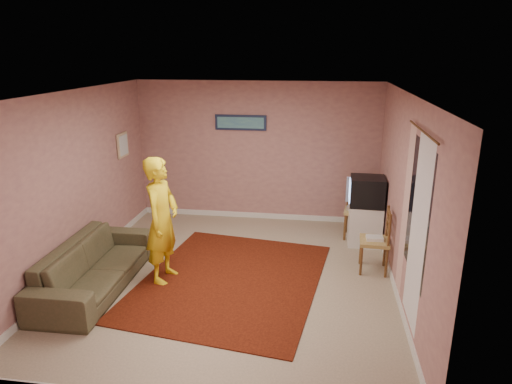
# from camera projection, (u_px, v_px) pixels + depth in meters

# --- Properties ---
(ground) EXTENTS (5.00, 5.00, 0.00)m
(ground) POSITION_uv_depth(u_px,v_px,m) (232.00, 278.00, 6.51)
(ground) COLOR tan
(ground) RESTS_ON ground
(wall_back) EXTENTS (4.50, 0.02, 2.60)m
(wall_back) POSITION_uv_depth(u_px,v_px,m) (257.00, 152.00, 8.49)
(wall_back) COLOR tan
(wall_back) RESTS_ON ground
(wall_front) EXTENTS (4.50, 0.02, 2.60)m
(wall_front) POSITION_uv_depth(u_px,v_px,m) (172.00, 280.00, 3.76)
(wall_front) COLOR tan
(wall_front) RESTS_ON ground
(wall_left) EXTENTS (0.02, 5.00, 2.60)m
(wall_left) POSITION_uv_depth(u_px,v_px,m) (75.00, 185.00, 6.43)
(wall_left) COLOR tan
(wall_left) RESTS_ON ground
(wall_right) EXTENTS (0.02, 5.00, 2.60)m
(wall_right) POSITION_uv_depth(u_px,v_px,m) (404.00, 199.00, 5.82)
(wall_right) COLOR tan
(wall_right) RESTS_ON ground
(ceiling) EXTENTS (4.50, 5.00, 0.02)m
(ceiling) POSITION_uv_depth(u_px,v_px,m) (229.00, 93.00, 5.74)
(ceiling) COLOR silver
(ceiling) RESTS_ON wall_back
(baseboard_back) EXTENTS (4.50, 0.02, 0.10)m
(baseboard_back) POSITION_uv_depth(u_px,v_px,m) (257.00, 215.00, 8.85)
(baseboard_back) COLOR silver
(baseboard_back) RESTS_ON ground
(baseboard_left) EXTENTS (0.02, 5.00, 0.10)m
(baseboard_left) POSITION_uv_depth(u_px,v_px,m) (85.00, 265.00, 6.80)
(baseboard_left) COLOR silver
(baseboard_left) RESTS_ON ground
(baseboard_right) EXTENTS (0.02, 5.00, 0.10)m
(baseboard_right) POSITION_uv_depth(u_px,v_px,m) (394.00, 286.00, 6.19)
(baseboard_right) COLOR silver
(baseboard_right) RESTS_ON ground
(window) EXTENTS (0.01, 1.10, 1.50)m
(window) POSITION_uv_depth(u_px,v_px,m) (418.00, 211.00, 4.93)
(window) COLOR black
(window) RESTS_ON wall_right
(curtain_sheer) EXTENTS (0.01, 0.75, 2.10)m
(curtain_sheer) POSITION_uv_depth(u_px,v_px,m) (418.00, 233.00, 4.85)
(curtain_sheer) COLOR white
(curtain_sheer) RESTS_ON wall_right
(curtain_floral) EXTENTS (0.01, 0.35, 2.10)m
(curtain_floral) POSITION_uv_depth(u_px,v_px,m) (405.00, 211.00, 5.51)
(curtain_floral) COLOR beige
(curtain_floral) RESTS_ON wall_right
(curtain_rod) EXTENTS (0.02, 1.40, 0.02)m
(curtain_rod) POSITION_uv_depth(u_px,v_px,m) (423.00, 131.00, 4.67)
(curtain_rod) COLOR brown
(curtain_rod) RESTS_ON wall_right
(picture_back) EXTENTS (0.95, 0.04, 0.28)m
(picture_back) POSITION_uv_depth(u_px,v_px,m) (241.00, 123.00, 8.34)
(picture_back) COLOR #151D3A
(picture_back) RESTS_ON wall_back
(picture_left) EXTENTS (0.04, 0.38, 0.42)m
(picture_left) POSITION_uv_depth(u_px,v_px,m) (123.00, 145.00, 7.87)
(picture_left) COLOR tan
(picture_left) RESTS_ON wall_left
(area_rug) EXTENTS (2.79, 3.30, 0.02)m
(area_rug) POSITION_uv_depth(u_px,v_px,m) (231.00, 280.00, 6.45)
(area_rug) COLOR black
(area_rug) RESTS_ON ground
(tv_cabinet) EXTENTS (0.54, 0.49, 0.68)m
(tv_cabinet) POSITION_uv_depth(u_px,v_px,m) (365.00, 224.00, 7.59)
(tv_cabinet) COLOR silver
(tv_cabinet) RESTS_ON ground
(crt_tv) EXTENTS (0.57, 0.51, 0.48)m
(crt_tv) POSITION_uv_depth(u_px,v_px,m) (367.00, 191.00, 7.42)
(crt_tv) COLOR black
(crt_tv) RESTS_ON tv_cabinet
(chair_a) EXTENTS (0.50, 0.48, 0.54)m
(chair_a) POSITION_uv_depth(u_px,v_px,m) (359.00, 204.00, 7.76)
(chair_a) COLOR tan
(chair_a) RESTS_ON ground
(dvd_player) EXTENTS (0.41, 0.34, 0.06)m
(dvd_player) POSITION_uv_depth(u_px,v_px,m) (358.00, 208.00, 7.78)
(dvd_player) COLOR #B2B2B8
(dvd_player) RESTS_ON chair_a
(blue_throw) EXTENTS (0.42, 0.05, 0.44)m
(blue_throw) POSITION_uv_depth(u_px,v_px,m) (359.00, 190.00, 7.88)
(blue_throw) COLOR #99B7FA
(blue_throw) RESTS_ON chair_a
(chair_b) EXTENTS (0.44, 0.46, 0.52)m
(chair_b) POSITION_uv_depth(u_px,v_px,m) (375.00, 233.00, 6.57)
(chair_b) COLOR tan
(chair_b) RESTS_ON ground
(game_console) EXTENTS (0.24, 0.18, 0.05)m
(game_console) POSITION_uv_depth(u_px,v_px,m) (375.00, 238.00, 6.60)
(game_console) COLOR silver
(game_console) RESTS_ON chair_b
(sofa) EXTENTS (0.89, 2.21, 0.64)m
(sofa) POSITION_uv_depth(u_px,v_px,m) (95.00, 266.00, 6.18)
(sofa) COLOR brown
(sofa) RESTS_ON ground
(person) EXTENTS (0.49, 0.69, 1.77)m
(person) POSITION_uv_depth(u_px,v_px,m) (162.00, 220.00, 6.24)
(person) COLOR yellow
(person) RESTS_ON ground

